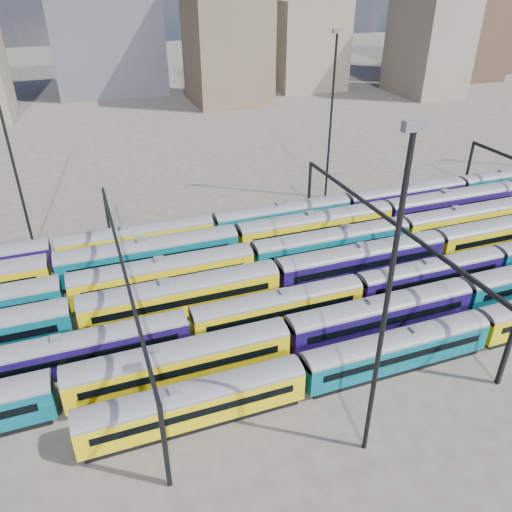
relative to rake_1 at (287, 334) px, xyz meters
name	(u,v)px	position (x,y,z in m)	size (l,w,h in m)	color
ground	(304,290)	(6.56, 10.00, -2.65)	(500.00, 500.00, 0.00)	#44403A
rake_1	(287,334)	(0.00, 0.00, 0.00)	(122.71, 2.99, 5.04)	black
rake_2	(189,324)	(-8.28, 5.00, -0.21)	(113.18, 2.76, 4.64)	black
rake_3	(181,293)	(-7.89, 10.00, 0.17)	(108.48, 3.18, 5.36)	black
rake_4	(163,272)	(-8.84, 15.00, 0.11)	(106.49, 3.12, 5.26)	black
rake_5	(237,238)	(1.57, 20.00, 0.24)	(133.48, 3.25, 5.49)	black
rake_6	(213,225)	(-0.13, 25.00, -0.01)	(122.33, 2.98, 5.02)	black
gantry_1	(123,271)	(-13.44, 10.00, 4.14)	(0.35, 40.35, 8.03)	black
gantry_2	(384,225)	(16.56, 10.00, 4.14)	(0.35, 40.35, 8.03)	black
mast_1	(9,147)	(-23.44, 32.00, 11.32)	(1.40, 0.50, 25.60)	black
mast_2	(387,300)	(1.56, -12.00, 11.32)	(1.40, 0.50, 25.60)	black
mast_3	(331,112)	(21.56, 34.00, 11.32)	(1.40, 0.50, 25.60)	black
skyline	(459,13)	(111.30, 115.73, 18.19)	(399.22, 60.48, 50.03)	#665B4C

